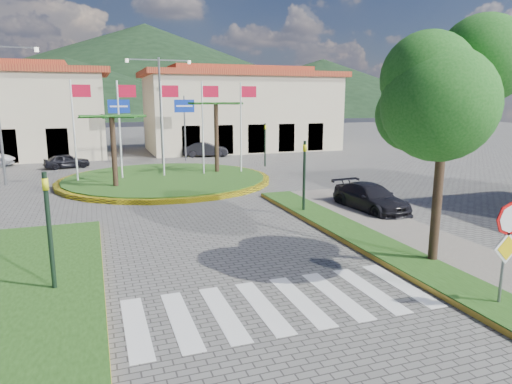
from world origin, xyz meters
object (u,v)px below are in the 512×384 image
object	(u,v)px
roundabout_island	(166,179)
deciduous_tree	(446,91)
car_side_right	(371,198)
car_dark_b	(206,149)
car_dark_a	(67,161)
stop_sign	(507,238)

from	to	relation	value
roundabout_island	deciduous_tree	distance (m)	18.55
car_side_right	car_dark_b	bearing A→B (deg)	91.49
deciduous_tree	car_side_right	xyz separation A→B (m)	(2.00, 6.36, -4.56)
car_dark_a	deciduous_tree	bearing A→B (deg)	-168.26
stop_sign	car_side_right	bearing A→B (deg)	74.53
deciduous_tree	stop_sign	bearing A→B (deg)	-101.18
stop_sign	car_dark_a	bearing A→B (deg)	111.09
car_dark_b	deciduous_tree	bearing A→B (deg)	-164.13
car_dark_b	car_side_right	distance (m)	21.98
car_dark_a	car_side_right	bearing A→B (deg)	-157.06
roundabout_island	stop_sign	xyz separation A→B (m)	(4.90, -20.04, 1.62)
stop_sign	car_dark_a	distance (m)	30.08
car_dark_a	car_side_right	world-z (taller)	car_side_right
stop_sign	deciduous_tree	size ratio (longest dim) A/B	0.39
roundabout_island	car_dark_b	distance (m)	12.39
roundabout_island	stop_sign	world-z (taller)	roundabout_island
roundabout_island	stop_sign	bearing A→B (deg)	-76.27
stop_sign	car_dark_a	world-z (taller)	stop_sign
car_dark_a	car_dark_b	xyz separation A→B (m)	(11.14, 3.23, 0.10)
roundabout_island	deciduous_tree	bearing A→B (deg)	-72.09
stop_sign	roundabout_island	bearing A→B (deg)	103.73
stop_sign	deciduous_tree	distance (m)	4.59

